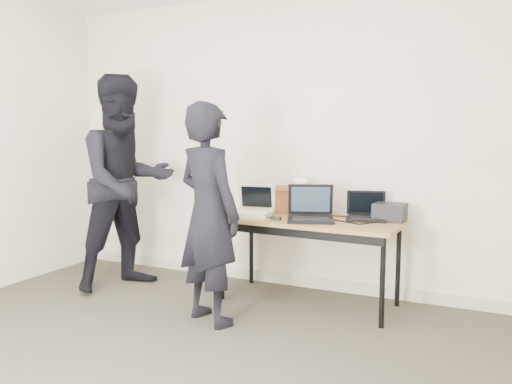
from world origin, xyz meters
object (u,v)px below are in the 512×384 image
Objects in this scene: laptop_center at (311,212)px; equipment_box at (390,212)px; laptop_beige at (253,209)px; desk at (308,226)px; person_typist at (209,214)px; person_observer at (126,182)px; laptop_right at (366,213)px; leather_satchel at (298,199)px.

equipment_box is at bearing 2.10° from laptop_center.
equipment_box is at bearing 3.89° from laptop_beige.
person_typist is at bearing -124.65° from desk.
person_observer is (-1.71, -0.21, 0.19)m from laptop_center.
person_typist is 0.85× the size of person_observer.
laptop_right is 0.62m from leather_satchel.
equipment_box is (0.59, 0.24, 0.01)m from laptop_center.
laptop_beige reaches higher than laptop_right.
laptop_beige is at bearing 179.23° from laptop_right.
laptop_right is (0.40, 0.22, -0.01)m from laptop_center.
equipment_box is 1.48m from person_typist.
leather_satchel is at bearing -46.85° from person_observer.
desk is at bearing -56.05° from person_observer.
person_observer is at bearing 167.38° from laptop_center.
leather_satchel is at bearing 32.06° from laptop_beige.
desk is 0.78× the size of person_observer.
person_typist is at bearing -151.14° from laptop_center.
leather_satchel is 1.00m from person_typist.
person_typist reaches higher than laptop_center.
laptop_right is at bearing -8.72° from leather_satchel.
laptop_beige is 0.22× the size of person_typist.
laptop_right is at bearing 9.40° from laptop_center.
laptop_beige is at bearing -168.74° from equipment_box.
person_observer is (-2.31, -0.45, 0.19)m from equipment_box.
laptop_center is at bearing -57.73° from person_observer.
desk is at bearing -163.08° from equipment_box.
laptop_center reaches higher than desk.
desk is 0.49m from laptop_right.
person_observer reaches higher than desk.
equipment_box is at bearing -121.17° from person_typist.
person_typist is at bearing -86.19° from person_observer.
leather_satchel is 1.51× the size of equipment_box.
desk is 6.22× the size of equipment_box.
person_typist is (-0.54, -0.70, 0.17)m from desk.
laptop_beige is at bearing -144.74° from leather_satchel.
laptop_right is at bearing -53.15° from person_observer.
equipment_box is 0.13× the size of person_observer.
person_observer reaches higher than laptop_beige.
laptop_right is 0.23× the size of person_typist.
laptop_beige is 0.53m from laptop_center.
laptop_right is at bearing -175.95° from equipment_box.
desk is 1.73m from person_observer.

